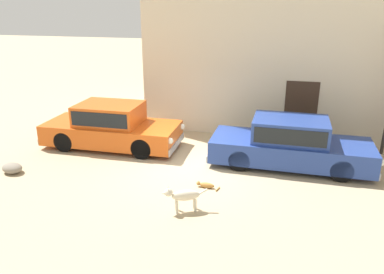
{
  "coord_description": "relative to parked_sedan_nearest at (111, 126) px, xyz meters",
  "views": [
    {
      "loc": [
        2.67,
        -9.75,
        4.59
      ],
      "look_at": [
        0.15,
        0.2,
        0.9
      ],
      "focal_mm": 34.97,
      "sensor_mm": 36.0,
      "label": 1
    }
  ],
  "objects": [
    {
      "name": "ground_plane",
      "position": [
        2.86,
        -1.1,
        -0.72
      ],
      "size": [
        80.0,
        80.0,
        0.0
      ],
      "primitive_type": "plane",
      "color": "tan"
    },
    {
      "name": "parked_sedan_nearest",
      "position": [
        0.0,
        0.0,
        0.0
      ],
      "size": [
        4.63,
        1.88,
        1.47
      ],
      "rotation": [
        0.0,
        0.0,
        0.02
      ],
      "color": "#D15619",
      "rests_on": "ground_plane"
    },
    {
      "name": "parked_sedan_second",
      "position": [
        5.81,
        -0.16,
        -0.01
      ],
      "size": [
        4.79,
        1.75,
        1.45
      ],
      "rotation": [
        0.0,
        0.0,
        -0.01
      ],
      "color": "navy",
      "rests_on": "ground_plane"
    },
    {
      "name": "apartment_block",
      "position": [
        8.58,
        5.22,
        3.69
      ],
      "size": [
        16.44,
        6.12,
        8.82
      ],
      "color": "beige",
      "rests_on": "ground_plane"
    },
    {
      "name": "stray_dog_spotted",
      "position": [
        3.45,
        -3.49,
        -0.32
      ],
      "size": [
        1.02,
        0.5,
        0.65
      ],
      "rotation": [
        0.0,
        0.0,
        3.55
      ],
      "color": "beige",
      "rests_on": "ground_plane"
    },
    {
      "name": "stray_cat",
      "position": [
        3.73,
        -2.21,
        -0.65
      ],
      "size": [
        0.63,
        0.23,
        0.16
      ],
      "rotation": [
        0.0,
        0.0,
        3.07
      ],
      "color": "#B77F3D",
      "rests_on": "ground_plane"
    },
    {
      "name": "rubble_pile",
      "position": [
        -1.85,
        -2.67,
        -0.58
      ],
      "size": [
        0.71,
        0.58,
        0.29
      ],
      "primitive_type": "ellipsoid",
      "rotation": [
        0.0,
        0.0,
        2.94
      ],
      "color": "gray",
      "rests_on": "ground_plane"
    }
  ]
}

